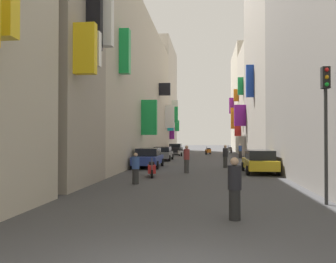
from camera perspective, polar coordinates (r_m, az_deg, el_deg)
ground_plane at (r=35.40m, az=5.42°, el=-4.69°), size 140.00×140.00×0.00m
building_left_mid_b at (r=19.04m, az=-21.41°, el=15.31°), size 7.09×5.33×15.24m
building_left_mid_c at (r=36.15m, az=-7.47°, el=6.76°), size 7.33×31.89×14.33m
building_left_far at (r=59.00m, az=-2.06°, el=5.33°), size 7.06×14.59×17.58m
building_right_mid_a at (r=36.48m, az=18.35°, el=12.57°), size 7.31×15.04×21.63m
building_right_mid_b at (r=47.66m, az=15.31°, el=4.68°), size 6.80×9.30×13.94m
building_right_mid_c at (r=59.17m, az=13.56°, el=4.79°), size 6.89×13.82×16.44m
parked_car_grey at (r=35.19m, az=-0.89°, el=-3.54°), size 1.90×4.41×1.36m
parked_car_yellow at (r=23.29m, az=14.68°, el=-4.70°), size 1.98×4.30×1.49m
parked_car_blue at (r=26.92m, az=-3.24°, el=-4.23°), size 2.00×4.46×1.47m
parked_car_black at (r=47.95m, az=1.21°, el=-2.82°), size 1.94×4.26×1.44m
scooter_red at (r=20.55m, az=-2.68°, el=-6.10°), size 0.64×1.91×1.13m
scooter_white at (r=43.29m, az=2.03°, el=-3.41°), size 0.71×1.83×1.13m
scooter_silver at (r=52.96m, az=9.97°, el=-2.95°), size 0.78×1.78×1.13m
scooter_orange at (r=47.74m, az=6.56°, el=-3.17°), size 0.85×1.84×1.13m
pedestrian_crossing at (r=22.75m, az=3.05°, el=-4.51°), size 0.49×0.49×1.79m
pedestrian_near_left at (r=26.97m, az=9.31°, el=-4.03°), size 0.45×0.45×1.72m
pedestrian_near_right at (r=10.05m, az=10.79°, el=-9.12°), size 0.54×0.54×1.75m
pedestrian_mid_street at (r=17.43m, az=-5.30°, el=-6.02°), size 0.50×0.50×1.55m
pedestrian_far_away at (r=39.96m, az=11.67°, el=-3.13°), size 0.42×0.42×1.58m
traffic_light_near_corner at (r=13.19m, az=24.29°, el=2.98°), size 0.26×0.34×4.73m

